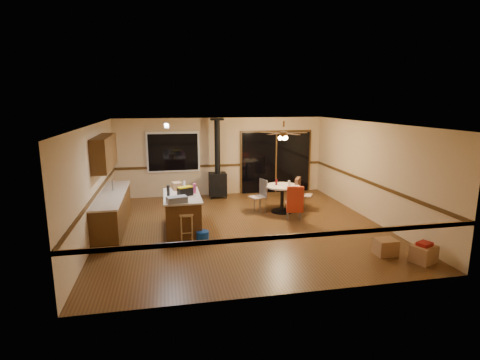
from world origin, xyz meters
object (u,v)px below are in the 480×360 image
object	(u,v)px
bar_stool	(186,227)
blue_bucket	(203,236)
toolbox_black	(185,192)
wood_stove	(218,176)
chair_left	(261,192)
chair_near	(295,199)
toolbox_grey	(177,200)
kitchen_island	(182,213)
box_corner_b	(385,247)
box_corner_a	(424,254)
chair_right	(299,190)
box_under_window	(189,193)
dining_table	(282,194)

from	to	relation	value
bar_stool	blue_bucket	bearing A→B (deg)	-17.27
toolbox_black	bar_stool	bearing A→B (deg)	-92.27
wood_stove	chair_left	size ratio (longest dim) A/B	4.89
chair_near	blue_bucket	bearing A→B (deg)	-158.67
toolbox_grey	chair_near	world-z (taller)	toolbox_grey
kitchen_island	toolbox_black	bearing A→B (deg)	-36.97
bar_stool	box_corner_b	xyz separation A→B (m)	(4.00, -1.62, -0.16)
box_corner_a	box_corner_b	bearing A→B (deg)	138.73
toolbox_black	chair_right	size ratio (longest dim) A/B	0.50
chair_left	blue_bucket	bearing A→B (deg)	-133.07
kitchen_island	box_under_window	xyz separation A→B (m)	(0.36, 2.98, -0.25)
kitchen_island	dining_table	size ratio (longest dim) A/B	1.72
toolbox_grey	box_corner_b	xyz separation A→B (m)	(4.19, -1.67, -0.80)
box_corner_a	kitchen_island	bearing A→B (deg)	148.44
chair_near	chair_left	bearing A→B (deg)	123.53
bar_stool	chair_right	world-z (taller)	chair_right
wood_stove	toolbox_grey	xyz separation A→B (m)	(-1.44, -3.72, 0.24)
bar_stool	chair_right	xyz separation A→B (m)	(3.37, 1.91, 0.27)
chair_near	box_under_window	world-z (taller)	chair_near
dining_table	chair_near	xyz separation A→B (m)	(0.07, -0.88, 0.06)
toolbox_black	blue_bucket	world-z (taller)	toolbox_black
toolbox_grey	chair_left	size ratio (longest dim) A/B	0.87
blue_bucket	chair_left	bearing A→B (deg)	46.93
box_under_window	bar_stool	bearing A→B (deg)	-94.78
kitchen_island	box_corner_b	size ratio (longest dim) A/B	4.01
box_under_window	box_corner_b	world-z (taller)	box_under_window
chair_right	box_under_window	bearing A→B (deg)	149.61
blue_bucket	chair_near	xyz separation A→B (m)	(2.54, 0.99, 0.48)
chair_left	chair_right	xyz separation A→B (m)	(1.14, 0.01, 0.01)
box_under_window	chair_right	bearing A→B (deg)	-30.39
toolbox_black	dining_table	xyz separation A→B (m)	(2.80, 1.10, -0.46)
kitchen_island	blue_bucket	xyz separation A→B (m)	(0.41, -0.83, -0.33)
toolbox_black	box_under_window	distance (m)	3.15
toolbox_black	chair_left	size ratio (longest dim) A/B	0.67
wood_stove	box_corner_a	xyz separation A→B (m)	(3.29, -5.87, -0.56)
kitchen_island	wood_stove	world-z (taller)	wood_stove
chair_left	box_corner_a	distance (m)	4.62
wood_stove	box_corner_a	bearing A→B (deg)	-60.75
dining_table	box_corner_b	size ratio (longest dim) A/B	2.34
kitchen_island	chair_left	world-z (taller)	chair_left
kitchen_island	blue_bucket	distance (m)	0.99
dining_table	wood_stove	bearing A→B (deg)	128.19
chair_near	box_under_window	bearing A→B (deg)	132.58
chair_left	box_corner_b	distance (m)	3.96
wood_stove	toolbox_black	size ratio (longest dim) A/B	7.25
chair_right	box_under_window	distance (m)	3.57
wood_stove	dining_table	distance (m)	2.56
wood_stove	toolbox_grey	world-z (taller)	wood_stove
toolbox_black	dining_table	world-z (taller)	toolbox_black
dining_table	box_corner_a	size ratio (longest dim) A/B	2.18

